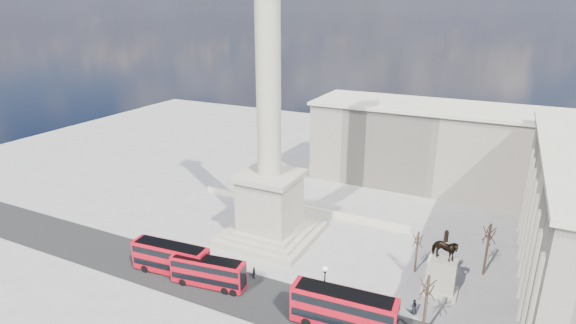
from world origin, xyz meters
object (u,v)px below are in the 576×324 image
at_px(red_bus_a, 171,258).
at_px(pedestrian_standing, 414,306).
at_px(red_bus_c, 344,310).
at_px(pedestrian_walking, 343,295).
at_px(nelsons_column, 270,160).
at_px(red_bus_b, 209,272).
at_px(victorian_lamp, 325,287).
at_px(pedestrian_crossing, 254,273).
at_px(equestrian_statue, 442,271).

xyz_separation_m(red_bus_a, pedestrian_standing, (31.61, 5.98, -1.40)).
bearing_deg(red_bus_c, pedestrian_walking, 106.07).
height_order(red_bus_a, pedestrian_standing, red_bus_a).
relative_size(nelsons_column, red_bus_a, 4.44).
bearing_deg(red_bus_b, victorian_lamp, -4.64).
xyz_separation_m(red_bus_a, victorian_lamp, (22.17, 0.72, 1.64)).
xyz_separation_m(red_bus_a, pedestrian_crossing, (10.74, 3.94, -1.49)).
distance_m(red_bus_c, pedestrian_crossing, 15.04).
distance_m(equestrian_statue, pedestrian_walking, 12.94).
height_order(red_bus_a, red_bus_b, red_bus_a).
height_order(red_bus_a, pedestrian_crossing, red_bus_a).
xyz_separation_m(equestrian_statue, pedestrian_walking, (-10.63, -6.96, -2.40)).
relative_size(red_bus_a, equestrian_statue, 1.25).
bearing_deg(red_bus_c, equestrian_statue, 50.38).
distance_m(victorian_lamp, equestrian_statue, 16.02).
bearing_deg(red_bus_a, pedestrian_standing, 5.81).
bearing_deg(nelsons_column, victorian_lamp, -44.21).
relative_size(red_bus_b, victorian_lamp, 1.51).
xyz_separation_m(pedestrian_standing, pedestrian_crossing, (-20.87, -2.04, -0.09)).
xyz_separation_m(pedestrian_walking, pedestrian_standing, (8.44, 1.24, 0.19)).
relative_size(nelsons_column, red_bus_c, 4.09).
xyz_separation_m(red_bus_c, victorian_lamp, (-2.87, 1.15, 1.43)).
xyz_separation_m(red_bus_c, pedestrian_crossing, (-14.29, 4.37, -1.70)).
bearing_deg(red_bus_b, red_bus_c, -8.65).
bearing_deg(pedestrian_crossing, equestrian_statue, -110.71).
xyz_separation_m(victorian_lamp, equestrian_statue, (11.64, 10.98, -0.84)).
height_order(red_bus_c, pedestrian_standing, red_bus_c).
bearing_deg(equestrian_statue, victorian_lamp, -136.67).
height_order(victorian_lamp, pedestrian_crossing, victorian_lamp).
bearing_deg(equestrian_statue, pedestrian_standing, -110.98).
bearing_deg(red_bus_c, nelsons_column, 134.87).
bearing_deg(nelsons_column, pedestrian_crossing, -72.42).
distance_m(red_bus_a, pedestrian_standing, 32.20).
height_order(nelsons_column, equestrian_statue, nelsons_column).
bearing_deg(victorian_lamp, pedestrian_walking, 75.93).
relative_size(red_bus_a, red_bus_c, 0.92).
bearing_deg(victorian_lamp, pedestrian_crossing, 164.24).
distance_m(equestrian_statue, pedestrian_standing, 6.51).
xyz_separation_m(nelsons_column, victorian_lamp, (15.04, -14.62, -8.93)).
distance_m(red_bus_a, pedestrian_crossing, 11.54).
distance_m(red_bus_c, equestrian_statue, 14.98).
height_order(red_bus_a, equestrian_statue, equestrian_statue).
height_order(pedestrian_walking, pedestrian_standing, pedestrian_standing).
height_order(red_bus_c, victorian_lamp, victorian_lamp).
relative_size(victorian_lamp, pedestrian_walking, 4.50).
bearing_deg(red_bus_c, victorian_lamp, 154.43).
height_order(red_bus_a, victorian_lamp, victorian_lamp).
height_order(red_bus_c, equestrian_statue, equestrian_statue).
relative_size(red_bus_a, pedestrian_walking, 7.45).
height_order(equestrian_statue, pedestrian_standing, equestrian_statue).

